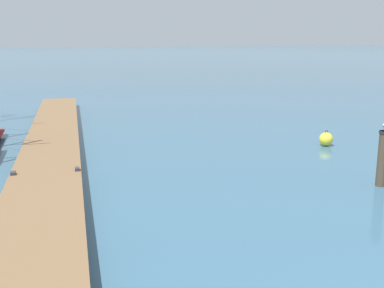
{
  "coord_description": "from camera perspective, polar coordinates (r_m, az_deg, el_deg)",
  "views": [
    {
      "loc": [
        -5.34,
        -2.63,
        3.88
      ],
      "look_at": [
        -2.09,
        7.83,
        1.4
      ],
      "focal_mm": 44.19,
      "sensor_mm": 36.0,
      "label": 1
    }
  ],
  "objects": [
    {
      "name": "mooring_buoy",
      "position": [
        17.92,
        15.88,
        0.58
      ],
      "size": [
        0.5,
        0.5,
        0.58
      ],
      "color": "yellow",
      "rests_on": "ground"
    },
    {
      "name": "floating_dock",
      "position": [
        17.24,
        -16.5,
        0.45
      ],
      "size": [
        3.02,
        22.79,
        0.53
      ],
      "color": "brown",
      "rests_on": "ground"
    },
    {
      "name": "mooring_piling",
      "position": [
        13.44,
        22.02,
        -1.51
      ],
      "size": [
        0.3,
        0.3,
        1.5
      ],
      "color": "#4C3D2D",
      "rests_on": "ground"
    }
  ]
}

